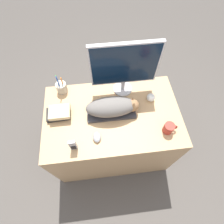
{
  "coord_description": "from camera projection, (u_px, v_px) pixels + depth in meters",
  "views": [
    {
      "loc": [
        -0.08,
        -0.35,
        1.98
      ],
      "look_at": [
        -0.0,
        0.33,
        0.81
      ],
      "focal_mm": 28.0,
      "sensor_mm": 36.0,
      "label": 1
    }
  ],
  "objects": [
    {
      "name": "ground_plane",
      "position": [
        116.0,
        176.0,
        1.89
      ],
      "size": [
        12.0,
        12.0,
        0.0
      ],
      "primitive_type": "plane",
      "color": "#4C4742"
    },
    {
      "name": "desk",
      "position": [
        112.0,
        133.0,
        1.74
      ],
      "size": [
        1.11,
        0.69,
        0.75
      ],
      "color": "tan",
      "rests_on": "ground_plane"
    },
    {
      "name": "keyboard",
      "position": [
        111.0,
        112.0,
        1.41
      ],
      "size": [
        0.39,
        0.15,
        0.02
      ],
      "color": "#2D2D33",
      "rests_on": "desk"
    },
    {
      "name": "cat",
      "position": [
        114.0,
        107.0,
        1.34
      ],
      "size": [
        0.41,
        0.17,
        0.14
      ],
      "color": "#66605B",
      "rests_on": "keyboard"
    },
    {
      "name": "monitor",
      "position": [
        125.0,
        66.0,
        1.29
      ],
      "size": [
        0.52,
        0.16,
        0.49
      ],
      "color": "#B7B7BC",
      "rests_on": "desk"
    },
    {
      "name": "computer_mouse",
      "position": [
        97.0,
        137.0,
        1.29
      ],
      "size": [
        0.06,
        0.09,
        0.04
      ],
      "color": "gray",
      "rests_on": "desk"
    },
    {
      "name": "coffee_mug",
      "position": [
        169.0,
        128.0,
        1.3
      ],
      "size": [
        0.11,
        0.08,
        0.09
      ],
      "color": "#9E2D23",
      "rests_on": "desk"
    },
    {
      "name": "pen_cup",
      "position": [
        62.0,
        87.0,
        1.49
      ],
      "size": [
        0.09,
        0.09,
        0.21
      ],
      "color": "#B2A893",
      "rests_on": "desk"
    },
    {
      "name": "baseball",
      "position": [
        151.0,
        97.0,
        1.45
      ],
      "size": [
        0.07,
        0.07,
        0.07
      ],
      "color": "silver",
      "rests_on": "desk"
    },
    {
      "name": "phone",
      "position": [
        73.0,
        145.0,
        1.21
      ],
      "size": [
        0.05,
        0.02,
        0.13
      ],
      "color": "#99999E",
      "rests_on": "desk"
    },
    {
      "name": "book_stack",
      "position": [
        59.0,
        113.0,
        1.38
      ],
      "size": [
        0.19,
        0.13,
        0.07
      ],
      "color": "black",
      "rests_on": "desk"
    }
  ]
}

